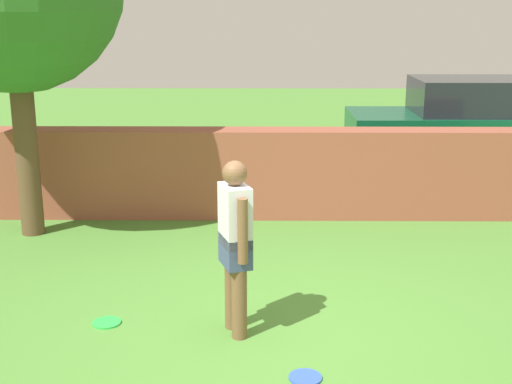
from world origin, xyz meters
TOP-DOWN VIEW (x-y plane):
  - ground_plane at (0.00, 0.00)m, footprint 40.00×40.00m
  - brick_wall at (-1.50, 3.78)m, footprint 10.21×0.50m
  - person at (-0.34, 0.07)m, footprint 0.32×0.52m
  - car at (3.52, 6.28)m, footprint 4.20×1.93m
  - frisbee_blue at (0.25, -0.76)m, footprint 0.27×0.27m
  - frisbee_green at (-1.58, 0.23)m, footprint 0.27×0.27m

SIDE VIEW (x-z plane):
  - ground_plane at x=0.00m, z-range 0.00..0.00m
  - frisbee_blue at x=0.25m, z-range 0.00..0.02m
  - frisbee_green at x=-1.58m, z-range 0.00..0.02m
  - brick_wall at x=-1.50m, z-range 0.00..1.25m
  - car at x=3.52m, z-range 0.00..1.72m
  - person at x=-0.34m, z-range 0.09..1.71m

